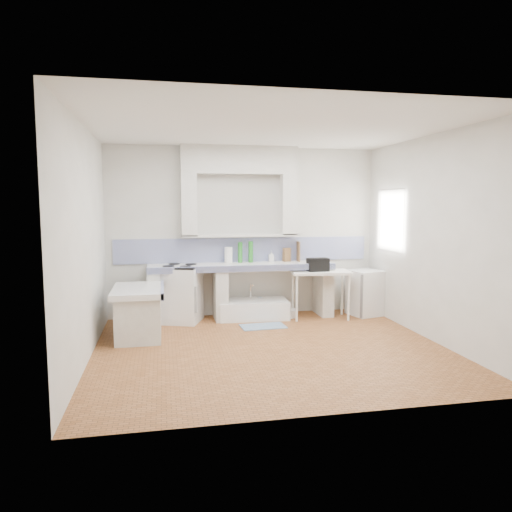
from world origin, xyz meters
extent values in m
plane|color=#995D31|center=(0.00, 0.00, 0.00)|extent=(4.50, 4.50, 0.00)
plane|color=silver|center=(0.00, 0.00, 2.80)|extent=(4.50, 4.50, 0.00)
plane|color=silver|center=(0.00, 2.00, 1.40)|extent=(4.50, 0.00, 4.50)
plane|color=silver|center=(0.00, -2.00, 1.40)|extent=(4.50, 0.00, 4.50)
plane|color=silver|center=(-2.25, 0.00, 1.40)|extent=(0.00, 4.50, 4.50)
plane|color=silver|center=(2.25, 0.00, 1.40)|extent=(0.00, 4.50, 4.50)
cube|color=silver|center=(-0.10, 1.88, 2.58)|extent=(1.90, 0.25, 0.45)
cube|color=#3B2213|center=(2.42, 1.20, 1.60)|extent=(0.35, 0.86, 1.06)
cube|color=white|center=(2.28, 1.20, 1.98)|extent=(0.01, 0.84, 0.24)
cube|color=white|center=(-0.10, 1.70, 0.86)|extent=(3.00, 0.60, 0.08)
cube|color=navy|center=(-0.10, 1.42, 0.86)|extent=(3.00, 0.04, 0.10)
cube|color=silver|center=(-1.50, 1.70, 0.41)|extent=(0.20, 0.55, 0.82)
cube|color=silver|center=(-0.45, 1.70, 0.41)|extent=(0.20, 0.55, 0.82)
cube|color=silver|center=(1.30, 1.70, 0.41)|extent=(0.20, 0.55, 0.82)
cube|color=white|center=(-1.70, 0.90, 0.66)|extent=(0.70, 1.10, 0.08)
cube|color=silver|center=(-1.70, 0.90, 0.31)|extent=(0.60, 1.00, 0.62)
cube|color=navy|center=(-1.37, 0.90, 0.66)|extent=(0.04, 1.10, 0.10)
cube|color=navy|center=(0.00, 1.99, 1.10)|extent=(4.27, 0.03, 0.40)
cube|color=white|center=(-1.09, 1.67, 0.43)|extent=(0.78, 0.76, 0.87)
cube|color=white|center=(0.08, 1.67, 0.13)|extent=(1.15, 0.66, 0.27)
cube|color=white|center=(1.16, 1.46, 0.39)|extent=(1.00, 0.63, 0.04)
cube|color=white|center=(1.99, 1.53, 0.38)|extent=(0.60, 0.60, 0.76)
cylinder|color=#B2111A|center=(-0.24, 1.74, 0.13)|extent=(0.36, 0.36, 0.26)
cylinder|color=#F05E2D|center=(0.13, 1.58, 0.14)|extent=(0.38, 0.38, 0.29)
cylinder|color=blue|center=(0.41, 1.71, 0.14)|extent=(0.38, 0.38, 0.28)
cylinder|color=white|center=(0.66, 1.64, 0.06)|extent=(0.36, 0.36, 0.13)
cylinder|color=silver|center=(0.00, 1.85, 0.13)|extent=(0.09, 0.09, 0.27)
cylinder|color=silver|center=(0.23, 1.84, 0.15)|extent=(0.09, 0.09, 0.31)
cube|color=black|center=(1.11, 1.44, 0.89)|extent=(0.34, 0.21, 0.21)
cylinder|color=#237522|center=(-0.10, 1.85, 1.07)|extent=(0.08, 0.08, 0.34)
cylinder|color=#237522|center=(0.08, 1.85, 1.08)|extent=(0.08, 0.08, 0.35)
cube|color=brown|center=(0.69, 1.85, 1.01)|extent=(0.13, 0.12, 0.23)
cube|color=brown|center=(0.90, 1.85, 1.07)|extent=(0.05, 0.25, 0.33)
cylinder|color=white|center=(-0.29, 1.85, 1.03)|extent=(0.17, 0.17, 0.26)
imported|color=white|center=(0.43, 1.85, 0.99)|extent=(0.09, 0.09, 0.19)
cube|color=#275D93|center=(0.13, 1.09, 0.01)|extent=(0.70, 0.43, 0.01)
camera|label=1|loc=(-1.35, -5.81, 1.86)|focal=33.19mm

